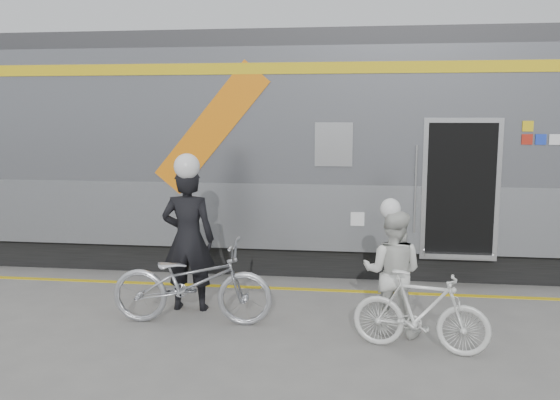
% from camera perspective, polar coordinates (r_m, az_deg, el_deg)
% --- Properties ---
extents(ground, '(90.00, 90.00, 0.00)m').
position_cam_1_polar(ground, '(7.52, -5.03, -13.15)').
color(ground, slate).
rests_on(ground, ground).
extents(train, '(24.00, 3.17, 4.10)m').
position_cam_1_polar(train, '(11.05, 4.51, 4.77)').
color(train, black).
rests_on(train, ground).
extents(safety_strip, '(24.00, 0.12, 0.01)m').
position_cam_1_polar(safety_strip, '(9.51, -2.19, -8.41)').
color(safety_strip, gold).
rests_on(safety_strip, ground).
extents(man, '(0.76, 0.51, 2.02)m').
position_cam_1_polar(man, '(8.37, -8.82, -3.73)').
color(man, black).
rests_on(man, ground).
extents(bicycle_left, '(2.15, 0.83, 1.11)m').
position_cam_1_polar(bicycle_left, '(7.92, -8.47, -7.83)').
color(bicycle_left, '#AFB1B7').
rests_on(bicycle_left, ground).
extents(woman, '(0.87, 0.75, 1.57)m').
position_cam_1_polar(woman, '(7.57, 10.76, -6.85)').
color(woman, silver).
rests_on(woman, ground).
extents(bicycle_right, '(1.64, 0.78, 0.95)m').
position_cam_1_polar(bicycle_right, '(7.16, 13.37, -10.42)').
color(bicycle_right, silver).
rests_on(bicycle_right, ground).
extents(helmet_man, '(0.35, 0.35, 0.35)m').
position_cam_1_polar(helmet_man, '(8.20, -9.01, 4.38)').
color(helmet_man, white).
rests_on(helmet_man, man).
extents(helmet_woman, '(0.25, 0.25, 0.25)m').
position_cam_1_polar(helmet_woman, '(7.38, 10.96, -0.02)').
color(helmet_woman, white).
rests_on(helmet_woman, woman).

